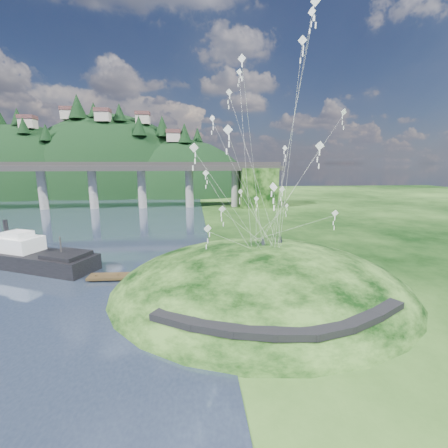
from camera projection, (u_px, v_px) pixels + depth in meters
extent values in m
plane|color=black|center=(193.00, 298.00, 32.91)|extent=(320.00, 320.00, 0.00)
ellipsoid|color=black|center=(260.00, 299.00, 35.96)|extent=(36.00, 32.00, 13.00)
cube|color=black|center=(175.00, 318.00, 24.56)|extent=(4.32, 3.62, 0.71)
cube|color=black|center=(213.00, 326.00, 23.24)|extent=(4.10, 2.97, 0.61)
cube|color=black|center=(253.00, 331.00, 22.57)|extent=(3.85, 2.37, 0.62)
cube|color=black|center=(294.00, 333.00, 22.44)|extent=(3.62, 1.83, 0.66)
cube|color=black|center=(331.00, 329.00, 22.94)|extent=(3.82, 2.27, 0.68)
cube|color=black|center=(361.00, 319.00, 24.15)|extent=(4.11, 2.97, 0.71)
cube|color=black|center=(384.00, 308.00, 25.96)|extent=(4.26, 3.43, 0.66)
cube|color=#2D2B2B|center=(31.00, 168.00, 93.52)|extent=(160.00, 9.00, 1.60)
cube|color=#2D2B2B|center=(31.00, 164.00, 93.25)|extent=(160.00, 0.40, 1.20)
cube|color=#2D2B2B|center=(38.00, 164.00, 97.44)|extent=(160.00, 0.40, 1.20)
cylinder|color=gray|center=(42.00, 189.00, 95.07)|extent=(2.60, 2.60, 13.00)
cylinder|color=gray|center=(93.00, 189.00, 96.63)|extent=(2.60, 2.60, 13.00)
cylinder|color=gray|center=(142.00, 188.00, 98.20)|extent=(2.60, 2.60, 13.00)
cylinder|color=gray|center=(189.00, 188.00, 99.76)|extent=(2.60, 2.60, 13.00)
cylinder|color=gray|center=(235.00, 188.00, 101.32)|extent=(2.60, 2.60, 13.00)
cube|color=black|center=(257.00, 187.00, 102.08)|extent=(12.00, 11.00, 13.00)
ellipsoid|color=black|center=(30.00, 211.00, 143.61)|extent=(84.00, 60.00, 80.00)
ellipsoid|color=black|center=(114.00, 204.00, 152.90)|extent=(96.00, 68.00, 88.00)
ellipsoid|color=black|center=(183.00, 213.00, 149.43)|extent=(76.00, 56.00, 72.00)
cone|color=black|center=(17.00, 117.00, 130.45)|extent=(5.61, 5.61, 7.39)
cone|color=black|center=(23.00, 125.00, 124.31)|extent=(5.08, 5.08, 6.69)
cone|color=black|center=(46.00, 132.00, 124.87)|extent=(5.29, 5.29, 6.96)
cone|color=black|center=(77.00, 106.00, 131.83)|extent=(8.01, 8.01, 10.54)
cone|color=black|center=(94.00, 110.00, 132.26)|extent=(4.97, 4.97, 6.54)
cone|color=black|center=(119.00, 112.00, 131.69)|extent=(5.83, 5.83, 7.67)
cone|color=black|center=(139.00, 125.00, 128.97)|extent=(6.47, 6.47, 8.51)
cone|color=black|center=(162.00, 126.00, 136.50)|extent=(7.13, 7.13, 9.38)
cone|color=black|center=(184.00, 133.00, 133.36)|extent=(6.56, 6.56, 8.63)
cone|color=black|center=(197.00, 135.00, 139.44)|extent=(4.88, 4.88, 6.42)
cube|color=beige|center=(28.00, 124.00, 128.82)|extent=(6.00, 5.00, 4.00)
cube|color=brown|center=(27.00, 117.00, 128.28)|extent=(6.40, 5.40, 1.60)
cube|color=beige|center=(69.00, 115.00, 135.25)|extent=(6.00, 5.00, 4.00)
cube|color=brown|center=(68.00, 109.00, 134.71)|extent=(6.40, 5.40, 1.60)
cube|color=beige|center=(103.00, 117.00, 129.51)|extent=(6.00, 5.00, 4.00)
cube|color=brown|center=(102.00, 110.00, 128.97)|extent=(6.40, 5.40, 1.60)
cube|color=beige|center=(143.00, 120.00, 136.99)|extent=(6.00, 5.00, 4.00)
cube|color=brown|center=(143.00, 114.00, 136.45)|extent=(6.40, 5.40, 1.60)
cube|color=beige|center=(174.00, 138.00, 134.20)|extent=(6.00, 5.00, 4.00)
cube|color=brown|center=(173.00, 131.00, 133.66)|extent=(6.40, 5.40, 1.60)
cube|color=black|center=(34.00, 260.00, 42.35)|extent=(19.28, 12.45, 2.23)
cube|color=white|center=(19.00, 245.00, 42.76)|extent=(7.01, 5.90, 2.40)
cube|color=white|center=(18.00, 235.00, 42.47)|extent=(4.18, 3.75, 1.03)
cube|color=black|center=(67.00, 255.00, 40.22)|extent=(6.45, 6.02, 0.51)
cylinder|color=black|center=(6.00, 227.00, 42.93)|extent=(0.60, 0.60, 2.05)
cylinder|color=#2D2B2B|center=(61.00, 246.00, 40.26)|extent=(0.21, 0.21, 2.57)
cube|color=#372916|center=(141.00, 276.00, 38.29)|extent=(13.12, 2.44, 0.33)
cylinder|color=#372916|center=(96.00, 278.00, 37.93)|extent=(0.28, 0.28, 0.93)
cylinder|color=#372916|center=(119.00, 278.00, 38.13)|extent=(0.28, 0.28, 0.93)
cylinder|color=#372916|center=(141.00, 277.00, 38.34)|extent=(0.28, 0.28, 0.93)
cylinder|color=#372916|center=(163.00, 277.00, 38.54)|extent=(0.28, 0.28, 0.93)
cylinder|color=#372916|center=(185.00, 276.00, 38.74)|extent=(0.28, 0.28, 0.93)
imported|color=#282B35|center=(263.00, 238.00, 35.40)|extent=(0.69, 0.60, 1.60)
imported|color=#282B35|center=(280.00, 237.00, 37.14)|extent=(0.76, 0.61, 1.49)
cube|color=white|center=(242.00, 59.00, 23.88)|extent=(0.63, 0.34, 0.68)
cube|color=white|center=(242.00, 65.00, 23.98)|extent=(0.09, 0.04, 0.40)
cube|color=white|center=(242.00, 72.00, 24.07)|extent=(0.09, 0.04, 0.40)
cube|color=white|center=(242.00, 78.00, 24.17)|extent=(0.09, 0.04, 0.40)
cube|color=white|center=(212.00, 118.00, 38.20)|extent=(0.66, 0.58, 0.83)
cube|color=white|center=(212.00, 123.00, 38.32)|extent=(0.10, 0.07, 0.49)
cube|color=white|center=(212.00, 128.00, 38.44)|extent=(0.10, 0.07, 0.49)
cube|color=white|center=(212.00, 133.00, 38.55)|extent=(0.10, 0.07, 0.49)
cube|color=white|center=(256.00, 199.00, 42.96)|extent=(0.70, 0.32, 0.74)
cube|color=white|center=(256.00, 202.00, 43.06)|extent=(0.10, 0.04, 0.43)
cube|color=white|center=(256.00, 206.00, 43.17)|extent=(0.10, 0.04, 0.43)
cube|color=white|center=(256.00, 210.00, 43.27)|extent=(0.10, 0.04, 0.43)
cube|color=white|center=(240.00, 192.00, 40.03)|extent=(0.67, 0.30, 0.70)
cube|color=white|center=(240.00, 195.00, 40.13)|extent=(0.09, 0.07, 0.41)
cube|color=white|center=(240.00, 199.00, 40.23)|extent=(0.09, 0.07, 0.41)
cube|color=white|center=(240.00, 203.00, 40.33)|extent=(0.09, 0.07, 0.41)
cube|color=white|center=(285.00, 148.00, 41.35)|extent=(0.54, 0.61, 0.75)
cube|color=white|center=(285.00, 152.00, 41.46)|extent=(0.09, 0.07, 0.45)
cube|color=white|center=(285.00, 156.00, 41.57)|extent=(0.09, 0.07, 0.45)
cube|color=white|center=(284.00, 160.00, 41.67)|extent=(0.09, 0.07, 0.45)
cube|color=white|center=(282.00, 189.00, 34.49)|extent=(0.74, 0.35, 0.78)
cube|color=white|center=(282.00, 194.00, 34.60)|extent=(0.10, 0.07, 0.46)
cube|color=white|center=(282.00, 199.00, 34.72)|extent=(0.10, 0.07, 0.46)
cube|color=white|center=(282.00, 204.00, 34.83)|extent=(0.10, 0.07, 0.46)
cube|color=white|center=(316.00, 1.00, 23.41)|extent=(0.70, 0.44, 0.77)
cube|color=white|center=(315.00, 9.00, 23.52)|extent=(0.10, 0.04, 0.46)
cube|color=white|center=(315.00, 17.00, 23.63)|extent=(0.10, 0.04, 0.46)
cube|color=white|center=(314.00, 25.00, 23.74)|extent=(0.10, 0.04, 0.46)
cube|color=white|center=(287.00, 206.00, 42.26)|extent=(0.65, 0.27, 0.67)
cube|color=white|center=(287.00, 209.00, 42.36)|extent=(0.08, 0.06, 0.40)
cube|color=white|center=(286.00, 212.00, 42.45)|extent=(0.08, 0.06, 0.40)
cube|color=white|center=(286.00, 216.00, 42.55)|extent=(0.08, 0.06, 0.40)
cube|color=white|center=(273.00, 187.00, 26.47)|extent=(0.52, 0.77, 0.86)
cube|color=white|center=(273.00, 194.00, 26.60)|extent=(0.10, 0.09, 0.51)
cube|color=white|center=(273.00, 201.00, 26.72)|extent=(0.10, 0.09, 0.51)
cube|color=white|center=(273.00, 208.00, 26.85)|extent=(0.10, 0.09, 0.51)
cube|color=white|center=(229.00, 92.00, 37.08)|extent=(0.83, 0.21, 0.82)
cube|color=white|center=(229.00, 97.00, 37.19)|extent=(0.11, 0.05, 0.48)
cube|color=white|center=(229.00, 102.00, 37.31)|extent=(0.11, 0.05, 0.48)
cube|color=white|center=(229.00, 107.00, 37.43)|extent=(0.11, 0.05, 0.48)
cube|color=white|center=(194.00, 148.00, 27.83)|extent=(0.87, 0.26, 0.87)
cube|color=white|center=(194.00, 154.00, 27.96)|extent=(0.11, 0.07, 0.51)
cube|color=white|center=(194.00, 161.00, 28.08)|extent=(0.11, 0.07, 0.51)
cube|color=white|center=(194.00, 168.00, 28.20)|extent=(0.11, 0.07, 0.51)
cube|color=white|center=(335.00, 213.00, 36.11)|extent=(0.87, 0.27, 0.86)
cube|color=white|center=(335.00, 218.00, 36.23)|extent=(0.11, 0.05, 0.51)
cube|color=white|center=(334.00, 223.00, 36.36)|extent=(0.11, 0.05, 0.51)
cube|color=white|center=(334.00, 228.00, 36.48)|extent=(0.11, 0.05, 0.51)
cube|color=white|center=(208.00, 229.00, 26.05)|extent=(0.70, 0.36, 0.75)
cube|color=white|center=(208.00, 235.00, 26.16)|extent=(0.09, 0.08, 0.44)
cube|color=white|center=(208.00, 240.00, 26.27)|extent=(0.09, 0.08, 0.44)
cube|color=white|center=(208.00, 246.00, 26.37)|extent=(0.09, 0.08, 0.44)
cube|color=white|center=(206.00, 173.00, 34.96)|extent=(0.75, 0.17, 0.74)
cube|color=white|center=(206.00, 178.00, 35.07)|extent=(0.10, 0.04, 0.43)
cube|color=white|center=(206.00, 182.00, 35.17)|extent=(0.10, 0.04, 0.43)
cube|color=white|center=(206.00, 187.00, 35.28)|extent=(0.10, 0.04, 0.43)
cube|color=white|center=(320.00, 146.00, 25.35)|extent=(0.80, 0.19, 0.79)
cube|color=white|center=(319.00, 153.00, 25.46)|extent=(0.10, 0.04, 0.46)
cube|color=white|center=(319.00, 159.00, 25.57)|extent=(0.10, 0.04, 0.46)
cube|color=white|center=(318.00, 166.00, 25.69)|extent=(0.10, 0.04, 0.46)
cube|color=white|center=(302.00, 40.00, 26.61)|extent=(0.77, 0.32, 0.80)
cube|color=white|center=(302.00, 47.00, 26.73)|extent=(0.11, 0.04, 0.47)
cube|color=white|center=(302.00, 54.00, 26.84)|extent=(0.11, 0.04, 0.47)
cube|color=white|center=(301.00, 61.00, 26.95)|extent=(0.11, 0.04, 0.47)
cube|color=white|center=(239.00, 72.00, 36.86)|extent=(0.73, 0.18, 0.73)
cube|color=white|center=(239.00, 76.00, 36.97)|extent=(0.09, 0.05, 0.42)
cube|color=white|center=(239.00, 81.00, 37.07)|extent=(0.09, 0.05, 0.42)
cube|color=white|center=(239.00, 85.00, 37.17)|extent=(0.09, 0.05, 0.42)
cube|color=white|center=(222.00, 209.00, 33.58)|extent=(0.82, 0.27, 0.80)
cube|color=white|center=(222.00, 214.00, 33.70)|extent=(0.10, 0.07, 0.48)
cube|color=white|center=(222.00, 219.00, 33.82)|extent=(0.10, 0.07, 0.48)
cube|color=white|center=(222.00, 225.00, 33.93)|extent=(0.10, 0.07, 0.48)
cube|color=white|center=(228.00, 130.00, 25.62)|extent=(0.81, 0.37, 0.86)
cube|color=white|center=(228.00, 137.00, 25.74)|extent=(0.11, 0.04, 0.50)
cube|color=white|center=(228.00, 144.00, 25.86)|extent=(0.11, 0.04, 0.50)
cube|color=white|center=(228.00, 152.00, 25.98)|extent=(0.11, 0.04, 0.50)
cube|color=white|center=(312.00, 12.00, 23.92)|extent=(0.51, 0.50, 0.67)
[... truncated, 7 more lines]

